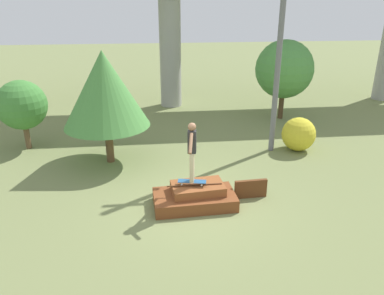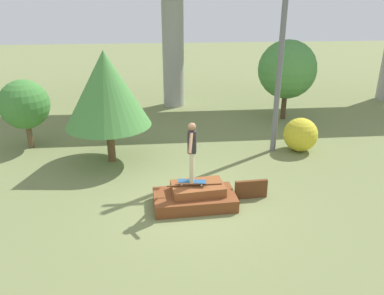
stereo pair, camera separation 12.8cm
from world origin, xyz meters
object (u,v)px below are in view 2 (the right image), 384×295
(skateboard, at_px, (192,181))
(tree_mid_back, at_px, (287,70))
(bush_yellow_flowering, at_px, (300,135))
(tree_behind_right, at_px, (106,89))
(skater, at_px, (192,148))
(utility_pole, at_px, (282,39))
(tree_behind_left, at_px, (24,105))

(skateboard, xyz_separation_m, tree_mid_back, (5.15, 7.61, 1.62))
(bush_yellow_flowering, bearing_deg, tree_mid_back, 80.29)
(tree_mid_back, distance_m, bush_yellow_flowering, 4.40)
(tree_behind_right, bearing_deg, skater, -52.60)
(utility_pole, xyz_separation_m, bush_yellow_flowering, (1.00, -0.10, -3.46))
(utility_pole, distance_m, tree_behind_left, 9.65)
(utility_pole, bearing_deg, tree_mid_back, 66.60)
(skateboard, bearing_deg, tree_behind_left, 139.53)
(skateboard, bearing_deg, utility_pole, 47.04)
(tree_behind_left, height_order, bush_yellow_flowering, tree_behind_left)
(utility_pole, distance_m, tree_behind_right, 6.20)
(tree_behind_left, bearing_deg, tree_behind_right, -26.55)
(skater, xyz_separation_m, tree_behind_left, (-5.80, 4.95, -0.01))
(skater, xyz_separation_m, tree_mid_back, (5.15, 7.61, 0.62))
(utility_pole, bearing_deg, tree_behind_left, 172.42)
(skateboard, distance_m, utility_pole, 6.09)
(utility_pole, distance_m, bush_yellow_flowering, 3.60)
(tree_behind_right, height_order, tree_mid_back, tree_behind_right)
(skateboard, xyz_separation_m, tree_behind_left, (-5.80, 4.95, 0.98))
(tree_behind_right, xyz_separation_m, tree_mid_back, (7.68, 4.28, -0.25))
(utility_pole, height_order, tree_behind_right, utility_pole)
(bush_yellow_flowering, bearing_deg, tree_behind_left, 172.59)
(tree_behind_right, bearing_deg, skateboard, -52.60)
(skater, distance_m, utility_pole, 5.61)
(utility_pole, bearing_deg, skater, -132.96)
(skater, xyz_separation_m, utility_pole, (3.46, 3.72, 2.37))
(skater, relative_size, utility_pole, 0.21)
(tree_behind_left, bearing_deg, skateboard, -40.47)
(skateboard, distance_m, tree_behind_left, 7.69)
(skateboard, bearing_deg, skater, 0.00)
(skateboard, relative_size, skater, 0.48)
(skateboard, xyz_separation_m, utility_pole, (3.46, 3.72, 3.36))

